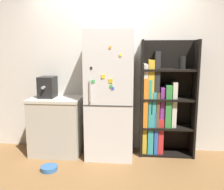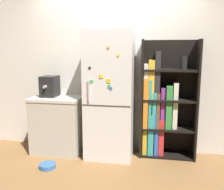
% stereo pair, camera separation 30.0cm
% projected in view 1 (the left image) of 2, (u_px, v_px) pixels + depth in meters
% --- Properties ---
extents(ground_plane, '(16.00, 16.00, 0.00)m').
position_uv_depth(ground_plane, '(109.00, 159.00, 3.72)').
color(ground_plane, olive).
extents(wall_back, '(8.00, 0.05, 2.60)m').
position_uv_depth(wall_back, '(112.00, 69.00, 3.96)').
color(wall_back, silver).
rests_on(wall_back, ground_plane).
extents(refrigerator, '(0.69, 0.63, 1.88)m').
position_uv_depth(refrigerator, '(110.00, 95.00, 3.70)').
color(refrigerator, silver).
rests_on(refrigerator, ground_plane).
extents(bookshelf, '(0.81, 0.36, 1.74)m').
position_uv_depth(bookshelf, '(160.00, 104.00, 3.81)').
color(bookshelf, black).
rests_on(bookshelf, ground_plane).
extents(kitchen_counter, '(0.77, 0.59, 0.88)m').
position_uv_depth(kitchen_counter, '(57.00, 125.00, 3.88)').
color(kitchen_counter, '#BCB7A8').
rests_on(kitchen_counter, ground_plane).
extents(espresso_machine, '(0.23, 0.35, 0.32)m').
position_uv_depth(espresso_machine, '(48.00, 87.00, 3.82)').
color(espresso_machine, black).
rests_on(espresso_machine, kitchen_counter).
extents(pet_bowl, '(0.23, 0.23, 0.06)m').
position_uv_depth(pet_bowl, '(49.00, 168.00, 3.35)').
color(pet_bowl, '#3366A5').
rests_on(pet_bowl, ground_plane).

